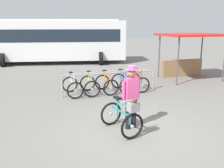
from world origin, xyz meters
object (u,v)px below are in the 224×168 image
Objects in this scene: racked_bike_white at (72,86)px; bus_distant at (54,39)px; racked_bike_lime at (90,85)px; racked_bike_orange at (106,84)px; racked_bike_red at (138,81)px; market_stall at (187,51)px; featured_bicycle at (124,116)px; person_with_featured_bike at (131,95)px; racked_bike_blue at (122,83)px.

bus_distant reaches higher than racked_bike_white.
racked_bike_lime is at bearing -2.15° from racked_bike_white.
racked_bike_white is at bearing 177.85° from racked_bike_orange.
market_stall is at bearing 21.72° from racked_bike_red.
racked_bike_orange is 0.36× the size of market_stall.
racked_bike_red is 0.11× the size of bus_distant.
featured_bicycle is at bearing -81.43° from racked_bike_white.
racked_bike_red is (1.40, -0.05, 0.00)m from racked_bike_orange.
market_stall is (6.24, 1.27, 1.03)m from racked_bike_white.
racked_bike_white and racked_bike_orange have the same top height.
racked_bike_orange is 0.66× the size of person_with_featured_bike.
featured_bicycle is 0.61m from person_with_featured_bike.
racked_bike_blue is at bearing 68.44° from featured_bicycle.
racked_bike_red is at bearing -2.15° from racked_bike_lime.
featured_bicycle is at bearing -137.55° from market_stall.
bus_distant reaches higher than racked_bike_blue.
racked_bike_orange is at bearing 82.09° from person_with_featured_bike.
racked_bike_lime is at bearing 88.35° from featured_bicycle.
racked_bike_red is at bearing -2.15° from racked_bike_blue.
person_with_featured_bike is 0.54× the size of market_stall.
racked_bike_blue is 0.64× the size of person_with_featured_bike.
featured_bicycle is at bearing -89.05° from bus_distant.
featured_bicycle is 12.69m from bus_distant.
racked_bike_white is 3.95m from featured_bicycle.
racked_bike_lime is 1.01× the size of racked_bike_orange.
racked_bike_blue is at bearing 71.47° from person_with_featured_bike.
bus_distant is (-0.21, 12.63, 1.25)m from featured_bicycle.
racked_bike_lime is at bearing 177.85° from racked_bike_orange.
racked_bike_white is at bearing 98.57° from featured_bicycle.
featured_bicycle reaches higher than racked_bike_white.
featured_bicycle is 0.72× the size of person_with_featured_bike.
featured_bicycle is (-0.81, -3.85, 0.12)m from racked_bike_orange.
bus_distant is at bearing 92.40° from person_with_featured_bike.
racked_bike_lime is 0.66× the size of person_with_featured_bike.
racked_bike_lime is 1.02× the size of racked_bike_red.
racked_bike_white is 8.84m from bus_distant.
market_stall is (5.86, -7.46, -0.35)m from bus_distant.
market_stall is at bearing 17.99° from racked_bike_blue.
racked_bike_red is at bearing -158.28° from market_stall.
person_with_featured_bike is at bearing -108.53° from racked_bike_blue.
bus_distant is at bearing 87.52° from racked_bike_white.
racked_bike_blue is 4.47m from market_stall.
market_stall is (5.54, 1.29, 1.03)m from racked_bike_lime.
featured_bicycle is at bearing -142.20° from person_with_featured_bike.
person_with_featured_bike is at bearing -76.23° from racked_bike_white.
racked_bike_lime is 3.88m from featured_bicycle.
racked_bike_orange is 1.03× the size of racked_bike_blue.
racked_bike_blue is 0.70m from racked_bike_red.
racked_bike_blue is 0.11× the size of bus_distant.
market_stall is at bearing 42.45° from featured_bicycle.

